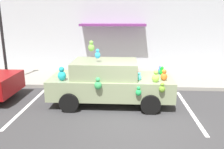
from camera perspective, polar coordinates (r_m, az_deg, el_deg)
ground_plane at (r=7.00m, az=6.33°, el=-11.62°), size 60.00×60.00×0.00m
sidewalk at (r=11.67m, az=5.09°, el=-0.34°), size 24.00×4.00×0.15m
storefront_building at (r=13.42m, az=5.07°, el=15.08°), size 24.00×1.25×6.40m
parking_stripe_front at (r=8.19m, az=18.69°, el=-8.27°), size 0.12×3.60×0.01m
parking_stripe_rear at (r=8.58m, az=-20.30°, el=-7.36°), size 0.12×3.60×0.01m
plush_covered_car at (r=8.09m, az=-0.60°, el=-1.78°), size 4.24×2.04×2.18m
teddy_bear_on_sidewalk at (r=10.18m, az=11.83°, el=-0.84°), size 0.31×0.25×0.58m
street_lamp_post at (r=11.14m, az=-25.93°, el=10.95°), size 0.28×0.28×4.09m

